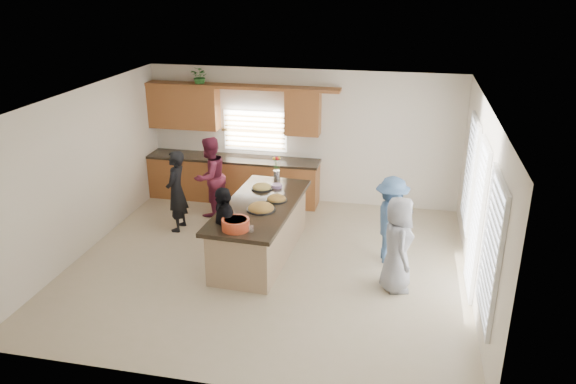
% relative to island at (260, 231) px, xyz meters
% --- Properties ---
extents(floor, '(6.50, 6.50, 0.00)m').
position_rel_island_xyz_m(floor, '(0.21, -0.34, -0.45)').
color(floor, '#C2AF90').
rests_on(floor, ground).
extents(room_shell, '(6.52, 6.02, 2.81)m').
position_rel_island_xyz_m(room_shell, '(0.21, -0.34, 1.45)').
color(room_shell, silver).
rests_on(room_shell, ground).
extents(back_cabinetry, '(4.08, 0.66, 2.46)m').
position_rel_island_xyz_m(back_cabinetry, '(-1.25, 2.40, 0.46)').
color(back_cabinetry, '#985B2C').
rests_on(back_cabinetry, ground).
extents(right_wall_glazing, '(0.06, 4.00, 2.25)m').
position_rel_island_xyz_m(right_wall_glazing, '(3.43, -0.47, 0.89)').
color(right_wall_glazing, white).
rests_on(right_wall_glazing, ground).
extents(island, '(1.28, 2.75, 0.95)m').
position_rel_island_xyz_m(island, '(0.00, 0.00, 0.00)').
color(island, tan).
rests_on(island, ground).
extents(platter_front, '(0.48, 0.48, 0.19)m').
position_rel_island_xyz_m(platter_front, '(0.09, -0.25, 0.53)').
color(platter_front, black).
rests_on(platter_front, island).
extents(platter_mid, '(0.36, 0.36, 0.15)m').
position_rel_island_xyz_m(platter_mid, '(0.24, 0.21, 0.52)').
color(platter_mid, black).
rests_on(platter_mid, island).
extents(platter_back, '(0.38, 0.38, 0.15)m').
position_rel_island_xyz_m(platter_back, '(-0.14, 0.69, 0.52)').
color(platter_back, black).
rests_on(platter_back, island).
extents(salad_bowl, '(0.42, 0.42, 0.17)m').
position_rel_island_xyz_m(salad_bowl, '(-0.10, -1.05, 0.59)').
color(salad_bowl, '#C44423').
rests_on(salad_bowl, island).
extents(clear_cup, '(0.09, 0.09, 0.09)m').
position_rel_island_xyz_m(clear_cup, '(0.14, -1.07, 0.54)').
color(clear_cup, white).
rests_on(clear_cup, island).
extents(plate_stack, '(0.19, 0.19, 0.06)m').
position_rel_island_xyz_m(plate_stack, '(0.10, 0.82, 0.53)').
color(plate_stack, '#A37EB8').
rests_on(plate_stack, island).
extents(flower_vase, '(0.14, 0.14, 0.45)m').
position_rel_island_xyz_m(flower_vase, '(0.01, 1.22, 0.74)').
color(flower_vase, silver).
rests_on(flower_vase, island).
extents(potted_plant, '(0.46, 0.43, 0.40)m').
position_rel_island_xyz_m(potted_plant, '(-1.88, 2.48, 2.15)').
color(potted_plant, '#317A30').
rests_on(potted_plant, back_cabinetry).
extents(woman_left_back, '(0.39, 0.58, 1.55)m').
position_rel_island_xyz_m(woman_left_back, '(-1.79, 0.68, 0.32)').
color(woman_left_back, black).
rests_on(woman_left_back, ground).
extents(woman_left_mid, '(0.88, 0.96, 1.61)m').
position_rel_island_xyz_m(woman_left_mid, '(-1.42, 1.50, 0.35)').
color(woman_left_mid, maroon).
rests_on(woman_left_mid, ground).
extents(woman_left_front, '(0.78, 0.96, 1.53)m').
position_rel_island_xyz_m(woman_left_front, '(-0.36, -0.82, 0.31)').
color(woman_left_front, black).
rests_on(woman_left_front, ground).
extents(woman_right_back, '(0.73, 1.06, 1.50)m').
position_rel_island_xyz_m(woman_right_back, '(2.18, 0.24, 0.30)').
color(woman_right_back, '#3F5F8A').
rests_on(woman_right_back, ground).
extents(woman_right_front, '(0.63, 0.83, 1.52)m').
position_rel_island_xyz_m(woman_right_front, '(2.32, -0.66, 0.31)').
color(woman_right_front, gray).
rests_on(woman_right_front, ground).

